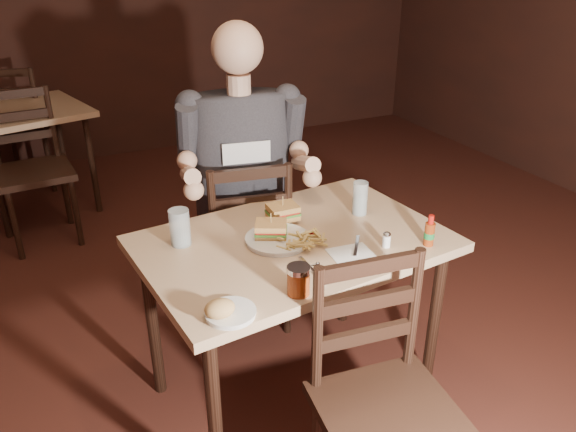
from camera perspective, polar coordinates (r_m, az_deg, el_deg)
name	(u,v)px	position (r m, az deg, el deg)	size (l,w,h in m)	color
room_shell	(297,74)	(2.03, 0.88, 14.20)	(7.00, 7.00, 7.00)	#321511
main_table	(293,258)	(2.24, 0.55, -4.28)	(1.25, 0.90, 0.77)	tan
bg_table	(24,121)	(4.43, -25.26, 8.69)	(0.97, 0.97, 0.77)	tan
chair_far	(244,241)	(2.83, -4.45, -2.54)	(0.43, 0.47, 0.94)	black
chair_near	(390,415)	(1.91, 10.29, -19.28)	(0.43, 0.47, 0.94)	black
bg_chair_far	(25,126)	(5.01, -25.14, 8.28)	(0.46, 0.50, 0.99)	black
bg_chair_near	(34,172)	(3.96, -24.40, 4.10)	(0.45, 0.50, 0.99)	black
diner	(243,142)	(2.56, -4.62, 7.48)	(0.60, 0.47, 1.04)	#333238
dinner_plate	(278,240)	(2.18, -1.04, -2.47)	(0.25, 0.25, 0.01)	white
sandwich_left	(271,225)	(2.17, -1.74, -0.89)	(0.12, 0.10, 0.10)	tan
sandwich_right	(283,207)	(2.31, -0.53, 0.90)	(0.12, 0.10, 0.10)	tan
fries_pile	(302,239)	(2.13, 1.39, -2.35)	(0.24, 0.17, 0.04)	#D5B25B
ketchup_dollop	(314,234)	(2.20, 2.64, -1.84)	(0.04, 0.04, 0.01)	maroon
glass_left	(180,227)	(2.17, -10.93, -1.15)	(0.08, 0.08, 0.14)	silver
glass_right	(360,198)	(2.39, 7.33, 1.81)	(0.06, 0.06, 0.14)	silver
hot_sauce	(430,230)	(2.20, 14.20, -1.42)	(0.04, 0.04, 0.13)	maroon
salt_shaker	(386,240)	(2.17, 9.97, -2.41)	(0.03, 0.03, 0.06)	white
syrup_dispenser	(298,280)	(1.85, 1.07, -6.54)	(0.08, 0.08, 0.10)	maroon
napkin	(352,255)	(2.10, 6.54, -3.94)	(0.16, 0.15, 0.00)	white
knife	(312,270)	(1.99, 2.47, -5.46)	(0.01, 0.20, 0.00)	silver
fork	(357,246)	(2.16, 6.98, -3.01)	(0.01, 0.16, 0.01)	silver
side_plate	(230,314)	(1.78, -5.87, -9.85)	(0.16, 0.16, 0.01)	white
bread_roll	(220,309)	(1.75, -6.96, -9.31)	(0.10, 0.08, 0.06)	tan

